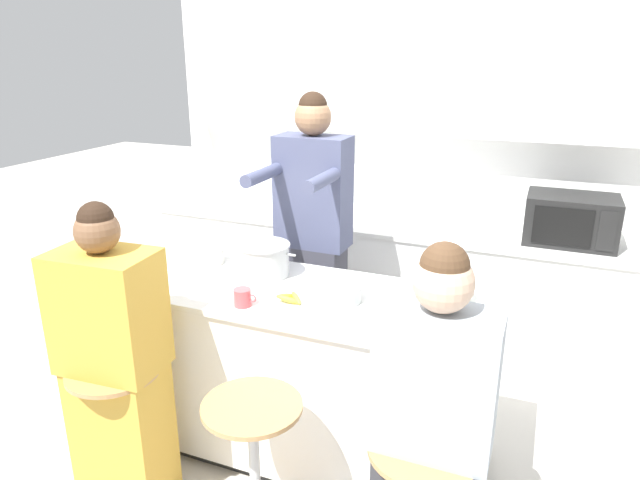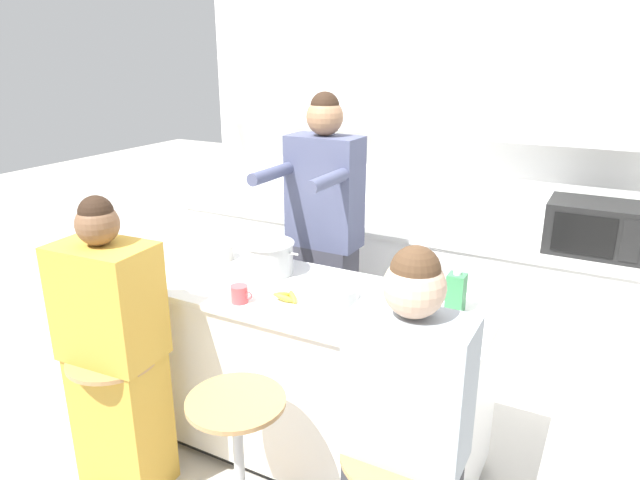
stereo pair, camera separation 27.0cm
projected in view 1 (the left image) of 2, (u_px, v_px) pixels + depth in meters
ground_plane at (315, 451)px, 3.01m from camera, size 16.00×16.00×0.00m
wall_back at (408, 119)px, 4.02m from camera, size 3.68×0.22×2.70m
back_counter at (389, 279)px, 4.09m from camera, size 3.42×0.68×0.88m
kitchen_island at (315, 375)px, 2.86m from camera, size 1.71×0.71×0.91m
bar_stool_leftmost at (121, 427)px, 2.56m from camera, size 0.40×0.40×0.70m
bar_stool_center at (255, 466)px, 2.32m from camera, size 0.40×0.40×0.70m
person_cooking at (313, 248)px, 3.36m from camera, size 0.42×0.58×1.80m
person_wrapped_blanket at (115, 370)px, 2.50m from camera, size 0.45×0.31×1.44m
person_seated_near at (431, 453)px, 2.00m from camera, size 0.40×0.27×1.45m
cooking_pot at (264, 259)px, 2.92m from camera, size 0.36×0.27×0.17m
fruit_bowl at (338, 293)px, 2.64m from camera, size 0.22×0.22×0.07m
mixing_bowl_steel at (208, 256)px, 3.10m from camera, size 0.17×0.17×0.08m
coffee_cup_near at (243, 297)px, 2.58m from camera, size 0.11×0.08×0.08m
coffee_cup_far at (418, 323)px, 2.33m from camera, size 0.11×0.08×0.10m
banana_bunch at (290, 298)px, 2.63m from camera, size 0.14×0.10×0.05m
juice_carton at (458, 287)px, 2.58m from camera, size 0.08×0.08×0.19m
microwave at (571, 219)px, 3.45m from camera, size 0.52×0.37×0.30m
potted_plant at (293, 191)px, 4.17m from camera, size 0.19×0.19×0.27m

